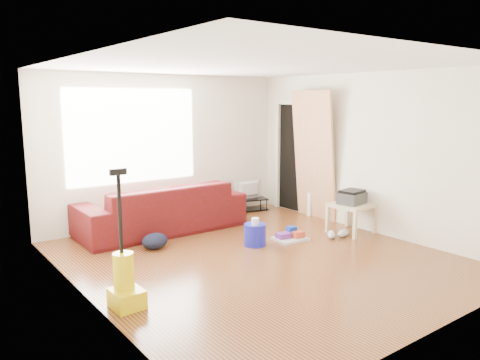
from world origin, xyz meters
TOP-DOWN VIEW (x-y plane):
  - room at (0.07, 0.15)m, footprint 4.51×5.01m
  - sofa at (-0.41, 1.95)m, footprint 2.63×1.03m
  - tv_stand at (1.60, 2.22)m, footprint 0.69×0.51m
  - tv at (1.60, 2.22)m, footprint 0.62×0.08m
  - side_table at (1.95, 0.08)m, footprint 0.61×0.61m
  - printer at (1.95, 0.08)m, footprint 0.47×0.39m
  - bucket at (0.32, 0.47)m, footprint 0.41×0.41m
  - toilet_paper at (0.30, 0.44)m, footprint 0.11×0.11m
  - cleaning_tray at (0.92, 0.37)m, footprint 0.51×0.42m
  - backpack at (-0.91, 1.20)m, footprint 0.49×0.44m
  - sneakers at (1.57, 0.02)m, footprint 0.49×0.28m
  - vacuum at (-2.00, -0.34)m, footprint 0.30×0.34m
  - door_panel at (2.13, 1.11)m, footprint 0.28×0.90m

SIDE VIEW (x-z plane):
  - sofa at x=-0.41m, z-range -0.38..0.38m
  - bucket at x=0.32m, z-range -0.16..0.16m
  - backpack at x=-0.91m, z-range -0.11..0.11m
  - door_panel at x=2.13m, z-range -1.12..1.12m
  - cleaning_tray at x=0.92m, z-range -0.03..0.14m
  - sneakers at x=1.57m, z-range 0.00..0.11m
  - tv_stand at x=1.60m, z-range 0.01..0.24m
  - toilet_paper at x=0.30m, z-range 0.16..0.26m
  - vacuum at x=-2.00m, z-range -0.44..0.97m
  - side_table at x=1.95m, z-range 0.16..0.63m
  - tv at x=1.60m, z-range 0.23..0.59m
  - printer at x=1.95m, z-range 0.46..0.68m
  - room at x=0.07m, z-range 0.00..2.51m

